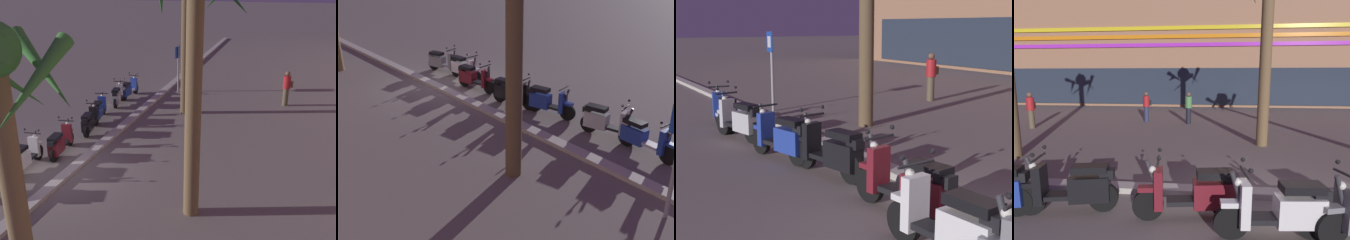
{
  "view_description": "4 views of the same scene",
  "coord_description": "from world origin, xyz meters",
  "views": [
    {
      "loc": [
        9.18,
        6.41,
        5.63
      ],
      "look_at": [
        -2.97,
        2.63,
        0.95
      ],
      "focal_mm": 40.92,
      "sensor_mm": 36.0,
      "label": 1
    },
    {
      "loc": [
        -12.91,
        7.96,
        5.21
      ],
      "look_at": [
        -5.58,
        1.66,
        0.9
      ],
      "focal_mm": 43.62,
      "sensor_mm": 36.0,
      "label": 2
    },
    {
      "loc": [
        3.87,
        -4.57,
        2.59
      ],
      "look_at": [
        -3.67,
        -0.1,
        0.88
      ],
      "focal_mm": 52.01,
      "sensor_mm": 36.0,
      "label": 3
    },
    {
      "loc": [
        -0.87,
        -4.81,
        2.38
      ],
      "look_at": [
        -1.67,
        3.06,
        1.08
      ],
      "focal_mm": 28.54,
      "sensor_mm": 36.0,
      "label": 4
    }
  ],
  "objects": [
    {
      "name": "palm_tree_by_mall_entrance",
      "position": [
        4.67,
        2.35,
        3.72
      ],
      "size": [
        2.13,
        2.24,
        5.12
      ],
      "color": "olive",
      "rests_on": "ground"
    },
    {
      "name": "crossing_sign",
      "position": [
        -9.87,
        1.03,
        1.5
      ],
      "size": [
        0.6,
        0.15,
        2.4
      ],
      "color": "#939399",
      "rests_on": "ground"
    },
    {
      "name": "scooter_blue_last_in_row",
      "position": [
        -7.99,
        -1.02,
        0.45
      ],
      "size": [
        1.81,
        0.56,
        1.17
      ],
      "color": "black",
      "rests_on": "ground"
    },
    {
      "name": "scooter_blue_lead_nearest",
      "position": [
        -4.57,
        -0.93,
        0.46
      ],
      "size": [
        1.71,
        0.69,
        1.04
      ],
      "color": "black",
      "rests_on": "ground"
    },
    {
      "name": "curb_strip",
      "position": [
        0.0,
        0.37,
        0.06
      ],
      "size": [
        60.0,
        0.36,
        0.12
      ],
      "primitive_type": "cube",
      "color": "#BCB7AD",
      "rests_on": "ground"
    },
    {
      "name": "ground_plane",
      "position": [
        0.0,
        0.0,
        0.0
      ],
      "size": [
        200.0,
        200.0,
        0.0
      ],
      "primitive_type": "plane",
      "color": "slate"
    },
    {
      "name": "scooter_silver_gap_after_mid",
      "position": [
        -6.72,
        -1.05,
        0.46
      ],
      "size": [
        1.71,
        0.69,
        1.17
      ],
      "color": "black",
      "rests_on": "ground"
    },
    {
      "name": "scooter_maroon_tail_end",
      "position": [
        -1.06,
        -0.61,
        0.45
      ],
      "size": [
        1.83,
        0.63,
        1.17
      ],
      "color": "black",
      "rests_on": "ground"
    },
    {
      "name": "pedestrian_window_shopping",
      "position": [
        -9.02,
        6.57,
        0.88
      ],
      "size": [
        0.34,
        0.45,
        1.66
      ],
      "color": "brown",
      "rests_on": "ground"
    },
    {
      "name": "scooter_black_second_in_line",
      "position": [
        -3.18,
        -0.62,
        0.46
      ],
      "size": [
        1.73,
        0.67,
        1.17
      ],
      "color": "black",
      "rests_on": "ground"
    },
    {
      "name": "palm_tree_near_sign",
      "position": [
        -6.59,
        2.29,
        4.78
      ],
      "size": [
        2.43,
        2.42,
        6.59
      ],
      "color": "brown",
      "rests_on": "ground"
    },
    {
      "name": "scooter_white_mid_front",
      "position": [
        0.21,
        -1.05,
        0.46
      ],
      "size": [
        1.73,
        0.56,
        1.17
      ],
      "color": "black",
      "rests_on": "ground"
    },
    {
      "name": "palm_tree_far_corner",
      "position": [
        0.97,
        4.47,
        4.69
      ],
      "size": [
        2.6,
        2.61,
        6.43
      ],
      "color": "brown",
      "rests_on": "ground"
    }
  ]
}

